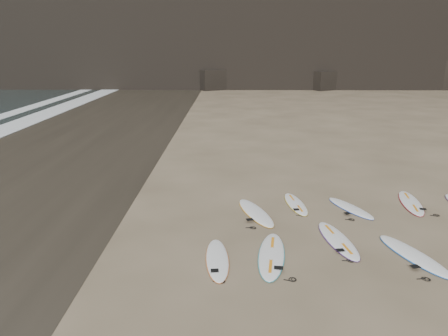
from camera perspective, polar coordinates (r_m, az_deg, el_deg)
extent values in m
plane|color=#897559|center=(12.96, 16.75, -9.86)|extent=(240.00, 240.00, 0.00)
cube|color=#383026|center=(23.85, -22.69, 1.31)|extent=(12.00, 200.00, 0.01)
cube|color=black|center=(57.54, 12.50, 11.14)|extent=(4.23, 4.46, 2.33)
cube|color=black|center=(56.42, -1.85, 11.49)|extent=(4.49, 4.76, 2.49)
ellipsoid|color=white|center=(11.70, -0.88, -11.80)|extent=(0.75, 2.44, 0.09)
ellipsoid|color=white|center=(11.96, 6.23, -11.21)|extent=(1.03, 2.85, 0.10)
ellipsoid|color=white|center=(13.16, 14.65, -9.05)|extent=(1.02, 2.71, 0.10)
ellipsoid|color=white|center=(12.93, 23.51, -10.37)|extent=(1.47, 2.73, 0.10)
ellipsoid|color=white|center=(14.75, 4.16, -5.79)|extent=(1.45, 2.76, 0.10)
ellipsoid|color=white|center=(15.71, 9.35, -4.62)|extent=(0.82, 2.35, 0.08)
ellipsoid|color=white|center=(15.74, 16.18, -5.02)|extent=(1.43, 2.31, 0.08)
ellipsoid|color=white|center=(16.95, 23.22, -4.17)|extent=(1.04, 2.69, 0.09)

